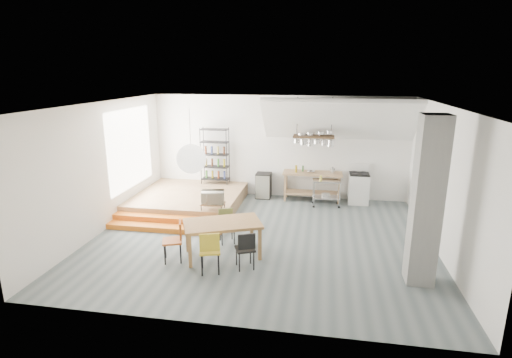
% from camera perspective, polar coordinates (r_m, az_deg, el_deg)
% --- Properties ---
extents(floor, '(8.00, 8.00, 0.00)m').
position_cam_1_polar(floor, '(9.77, 0.72, -8.43)').
color(floor, '#505B5D').
rests_on(floor, ground).
extents(wall_back, '(8.00, 0.04, 3.20)m').
position_cam_1_polar(wall_back, '(12.64, 3.25, 4.60)').
color(wall_back, silver).
rests_on(wall_back, ground).
extents(wall_left, '(0.04, 7.00, 3.20)m').
position_cam_1_polar(wall_left, '(10.62, -21.10, 1.56)').
color(wall_left, silver).
rests_on(wall_left, ground).
extents(wall_right, '(0.04, 7.00, 3.20)m').
position_cam_1_polar(wall_right, '(9.50, 25.31, -0.40)').
color(wall_right, silver).
rests_on(wall_right, ground).
extents(ceiling, '(8.00, 7.00, 0.02)m').
position_cam_1_polar(ceiling, '(8.98, 0.78, 10.62)').
color(ceiling, white).
rests_on(ceiling, wall_back).
extents(slope_ceiling, '(4.40, 1.44, 1.32)m').
position_cam_1_polar(slope_ceiling, '(11.83, 11.76, 8.24)').
color(slope_ceiling, white).
rests_on(slope_ceiling, wall_back).
extents(window_pane, '(0.02, 2.50, 2.20)m').
position_cam_1_polar(window_pane, '(11.85, -17.47, 4.20)').
color(window_pane, white).
rests_on(window_pane, wall_left).
extents(platform, '(3.00, 3.00, 0.40)m').
position_cam_1_polar(platform, '(12.11, -9.54, -2.91)').
color(platform, '#916B48').
rests_on(platform, ground).
extents(step_lower, '(3.00, 0.35, 0.13)m').
position_cam_1_polar(step_lower, '(10.44, -13.01, -6.84)').
color(step_lower, orange).
rests_on(step_lower, ground).
extents(step_upper, '(3.00, 0.35, 0.27)m').
position_cam_1_polar(step_upper, '(10.72, -12.32, -5.84)').
color(step_upper, orange).
rests_on(step_upper, ground).
extents(concrete_column, '(0.50, 0.50, 3.20)m').
position_cam_1_polar(concrete_column, '(7.93, 23.19, -3.05)').
color(concrete_column, gray).
rests_on(concrete_column, ground).
extents(kitchen_counter, '(1.80, 0.60, 0.91)m').
position_cam_1_polar(kitchen_counter, '(12.44, 8.04, -0.31)').
color(kitchen_counter, '#916B48').
rests_on(kitchen_counter, ground).
extents(stove, '(0.60, 0.60, 1.18)m').
position_cam_1_polar(stove, '(12.53, 14.42, -1.22)').
color(stove, white).
rests_on(stove, ground).
extents(pot_rack, '(1.20, 0.50, 1.43)m').
position_cam_1_polar(pot_rack, '(11.93, 8.37, 5.66)').
color(pot_rack, '#392617').
rests_on(pot_rack, ceiling).
extents(wire_shelving, '(0.88, 0.38, 1.80)m').
position_cam_1_polar(wire_shelving, '(12.78, -5.88, 3.41)').
color(wire_shelving, black).
rests_on(wire_shelving, platform).
extents(microwave_shelf, '(0.60, 0.40, 0.16)m').
position_cam_1_polar(microwave_shelf, '(10.55, -6.17, -3.54)').
color(microwave_shelf, '#916B48').
rests_on(microwave_shelf, platform).
extents(paper_lantern, '(0.60, 0.60, 0.60)m').
position_cam_1_polar(paper_lantern, '(8.17, -9.24, 2.87)').
color(paper_lantern, white).
rests_on(paper_lantern, ceiling).
extents(dining_table, '(1.86, 1.49, 0.78)m').
position_cam_1_polar(dining_table, '(8.67, -4.83, -6.70)').
color(dining_table, brown).
rests_on(dining_table, ground).
extents(chair_mustard, '(0.51, 0.51, 0.89)m').
position_cam_1_polar(chair_mustard, '(8.02, -6.62, -9.85)').
color(chair_mustard, '#B59B1F').
rests_on(chair_mustard, ground).
extents(chair_black, '(0.49, 0.49, 0.81)m').
position_cam_1_polar(chair_black, '(8.15, -1.49, -9.71)').
color(chair_black, black).
rests_on(chair_black, ground).
extents(chair_olive, '(0.48, 0.48, 0.79)m').
position_cam_1_polar(chair_olive, '(9.45, -4.25, -6.23)').
color(chair_olive, olive).
rests_on(chair_olive, ground).
extents(chair_red, '(0.52, 0.52, 0.88)m').
position_cam_1_polar(chair_red, '(8.65, -11.42, -8.18)').
color(chair_red, '#A64917').
rests_on(chair_red, ground).
extents(rolling_cart, '(0.85, 0.53, 0.80)m').
position_cam_1_polar(rolling_cart, '(12.03, 10.02, -1.46)').
color(rolling_cart, silver).
rests_on(rolling_cart, ground).
extents(mini_fridge, '(0.47, 0.47, 0.80)m').
position_cam_1_polar(mini_fridge, '(12.68, 1.09, -0.92)').
color(mini_fridge, black).
rests_on(mini_fridge, ground).
extents(microwave, '(0.67, 0.52, 0.33)m').
position_cam_1_polar(microwave, '(10.49, -6.20, -2.59)').
color(microwave, beige).
rests_on(microwave, microwave_shelf).
extents(bowl, '(0.30, 0.30, 0.06)m').
position_cam_1_polar(bowl, '(12.31, 7.87, 1.04)').
color(bowl, silver).
rests_on(bowl, kitchen_counter).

